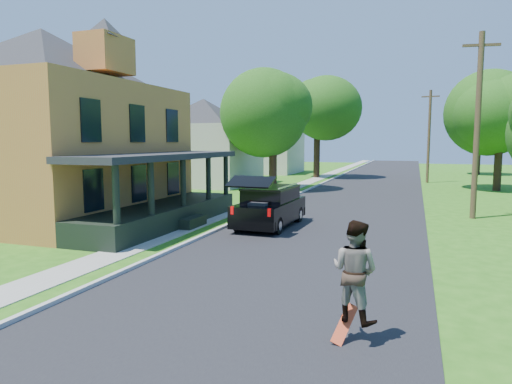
% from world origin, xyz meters
% --- Properties ---
extents(ground, '(140.00, 140.00, 0.00)m').
position_xyz_m(ground, '(0.00, 0.00, 0.00)').
color(ground, '#286113').
rests_on(ground, ground).
extents(street, '(8.00, 120.00, 0.02)m').
position_xyz_m(street, '(0.00, 20.00, 0.00)').
color(street, black).
rests_on(street, ground).
extents(curb, '(0.15, 120.00, 0.12)m').
position_xyz_m(curb, '(-4.05, 20.00, 0.00)').
color(curb, '#ABABA6').
rests_on(curb, ground).
extents(sidewalk, '(1.30, 120.00, 0.03)m').
position_xyz_m(sidewalk, '(-5.60, 20.00, 0.00)').
color(sidewalk, gray).
rests_on(sidewalk, ground).
extents(front_walk, '(6.50, 1.20, 0.03)m').
position_xyz_m(front_walk, '(-9.50, 6.00, 0.00)').
color(front_walk, gray).
rests_on(front_walk, ground).
extents(main_house, '(15.56, 15.56, 10.10)m').
position_xyz_m(main_house, '(-12.80, 5.99, 4.92)').
color(main_house, '#BC7637').
rests_on(main_house, ground).
extents(neighbor_house_mid, '(12.78, 12.78, 8.30)m').
position_xyz_m(neighbor_house_mid, '(-13.50, 24.00, 4.19)').
color(neighbor_house_mid, beige).
rests_on(neighbor_house_mid, ground).
extents(neighbor_house_far, '(12.78, 12.78, 8.30)m').
position_xyz_m(neighbor_house_far, '(-13.50, 40.00, 4.19)').
color(neighbor_house_far, beige).
rests_on(neighbor_house_far, ground).
extents(black_suv, '(2.04, 5.00, 2.30)m').
position_xyz_m(black_suv, '(-2.33, 7.23, 0.88)').
color(black_suv, black).
rests_on(black_suv, ground).
extents(skateboarder, '(1.09, 0.98, 1.84)m').
position_xyz_m(skateboarder, '(2.50, -3.00, 1.31)').
color(skateboarder, black).
rests_on(skateboarder, ground).
extents(skateboard, '(0.43, 0.55, 0.66)m').
position_xyz_m(skateboard, '(2.35, -3.10, 0.31)').
color(skateboard, red).
rests_on(skateboard, ground).
extents(tree_left_mid, '(6.84, 6.89, 9.37)m').
position_xyz_m(tree_left_mid, '(-6.50, 21.07, 6.05)').
color(tree_left_mid, black).
rests_on(tree_left_mid, ground).
extents(tree_left_far, '(8.68, 8.46, 10.80)m').
position_xyz_m(tree_left_far, '(-6.05, 34.55, 7.03)').
color(tree_left_far, black).
rests_on(tree_left_far, ground).
extents(tree_right_mid, '(6.73, 6.77, 9.63)m').
position_xyz_m(tree_right_mid, '(9.18, 26.52, 6.34)').
color(tree_right_mid, black).
rests_on(tree_right_mid, ground).
extents(tree_right_far, '(6.96, 6.77, 8.02)m').
position_xyz_m(tree_right_far, '(9.93, 44.67, 5.13)').
color(tree_right_far, black).
rests_on(tree_right_far, ground).
extents(utility_pole_near, '(1.63, 0.36, 8.61)m').
position_xyz_m(utility_pole_near, '(6.11, 12.43, 4.45)').
color(utility_pole_near, '#41291E').
rests_on(utility_pole_near, ground).
extents(utility_pole_far, '(1.50, 0.32, 8.11)m').
position_xyz_m(utility_pole_far, '(4.50, 32.04, 4.19)').
color(utility_pole_far, '#41291E').
rests_on(utility_pole_far, ground).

